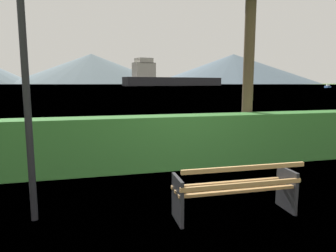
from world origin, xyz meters
TOP-DOWN VIEW (x-y plane):
  - ground_plane at (0.00, 0.00)m, footprint 1400.00×1400.00m
  - water_surface at (0.00, 306.27)m, footprint 620.00×620.00m
  - park_bench at (-0.00, -0.06)m, footprint 1.91×0.59m
  - hedge_row at (0.00, 2.81)m, footprint 13.39×0.69m
  - lamp_post at (-2.98, 0.57)m, footprint 0.30×0.30m
  - cargo_ship_large at (48.77, 197.35)m, footprint 74.15×29.42m
  - fishing_boat_near at (92.85, 101.55)m, footprint 3.11×4.46m
  - distant_hills at (6.45, 583.89)m, footprint 840.73×356.29m

SIDE VIEW (x-z plane):
  - ground_plane at x=0.00m, z-range 0.00..0.00m
  - water_surface at x=0.00m, z-range 0.00..0.00m
  - park_bench at x=0.00m, z-range 0.00..0.87m
  - fishing_boat_near at x=92.85m, z-range -0.19..1.20m
  - hedge_row at x=0.00m, z-range 0.00..1.26m
  - lamp_post at x=-2.98m, z-range 0.72..5.00m
  - cargo_ship_large at x=48.77m, z-range -3.92..13.87m
  - distant_hills at x=6.45m, z-range -4.96..68.82m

